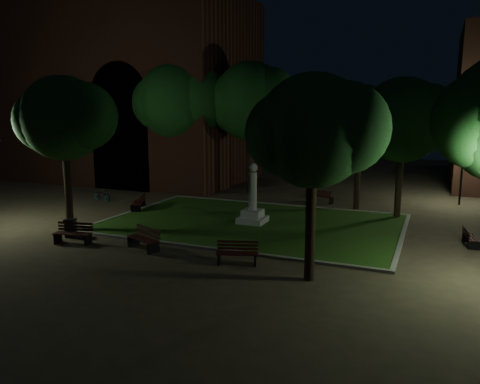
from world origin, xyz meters
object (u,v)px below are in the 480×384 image
at_px(monument, 253,206).
at_px(bench_far_side, 321,197).
at_px(bench_west_near, 73,234).
at_px(bench_right_side, 470,238).
at_px(trash_bin, 71,228).
at_px(bench_near_right, 237,254).
at_px(bicycle, 102,195).
at_px(bench_near_left, 144,239).
at_px(bench_left_side, 139,203).

xyz_separation_m(monument, bench_far_side, (2.10, 6.97, -0.55)).
relative_size(bench_west_near, bench_far_side, 1.09).
distance_m(bench_right_side, trash_bin, 18.54).
relative_size(bench_near_right, bench_west_near, 0.96).
relative_size(bench_west_near, trash_bin, 2.08).
height_order(bench_near_right, bicycle, bench_near_right).
relative_size(bench_near_right, bench_far_side, 1.04).
xyz_separation_m(bench_near_left, bench_west_near, (-3.50, -0.51, -0.01)).
bearing_deg(bench_west_near, bench_left_side, 88.42).
height_order(monument, bench_right_side, monument).
distance_m(monument, bench_right_side, 10.49).
bearing_deg(bench_near_left, monument, 88.00).
relative_size(bench_right_side, bench_far_side, 0.90).
bearing_deg(trash_bin, bench_far_side, 54.06).
bearing_deg(bench_near_right, monument, 87.97).
bearing_deg(bench_near_right, bench_near_left, 158.84).
height_order(monument, bicycle, monument).
bearing_deg(bench_far_side, bench_west_near, 73.26).
bearing_deg(bench_west_near, bench_near_right, -10.36).
height_order(monument, bench_west_near, monument).
xyz_separation_m(monument, bench_west_near, (-6.21, -6.61, -0.51)).
distance_m(bench_west_near, bench_far_side, 15.92).
bearing_deg(bicycle, bench_west_near, -136.90).
xyz_separation_m(bench_right_side, bicycle, (-21.99, 1.91, 0.04)).
height_order(bench_right_side, bench_far_side, bench_far_side).
bearing_deg(bench_near_right, trash_bin, 158.23).
xyz_separation_m(bench_west_near, bicycle, (-5.31, 8.53, -0.04)).
distance_m(bench_near_right, bench_far_side, 13.32).
xyz_separation_m(bench_left_side, trash_bin, (0.41, -6.24, -0.02)).
distance_m(bench_west_near, bench_right_side, 17.95).
distance_m(bench_west_near, bicycle, 10.04).
relative_size(bench_near_left, bench_west_near, 1.02).
height_order(bench_far_side, bicycle, bench_far_side).
height_order(bench_near_left, bench_left_side, bench_left_side).
relative_size(trash_bin, bicycle, 0.56).
bearing_deg(bench_left_side, bench_near_left, 12.01).
relative_size(monument, bench_near_left, 1.73).
relative_size(monument, bicycle, 2.05).
bearing_deg(bench_far_side, bench_left_side, 48.69).
distance_m(bench_west_near, trash_bin, 1.26).
xyz_separation_m(monument, bench_right_side, (10.48, 0.00, -0.58)).
bearing_deg(monument, bench_west_near, -133.20).
distance_m(bench_near_left, bench_far_side, 13.93).
height_order(bench_right_side, trash_bin, trash_bin).
bearing_deg(bench_left_side, bench_right_side, 64.13).
bearing_deg(bench_far_side, trash_bin, 68.76).
bearing_deg(bicycle, bench_left_side, -98.84).
bearing_deg(bench_near_right, bench_far_side, 70.73).
xyz_separation_m(bench_near_left, bench_left_side, (-4.84, 6.57, 0.01)).
xyz_separation_m(monument, bench_near_right, (1.83, -6.34, -0.53)).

